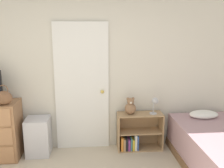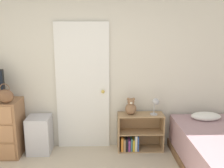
{
  "view_description": "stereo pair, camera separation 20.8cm",
  "coord_description": "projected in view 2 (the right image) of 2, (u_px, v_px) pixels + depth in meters",
  "views": [
    {
      "loc": [
        0.1,
        -1.78,
        1.93
      ],
      "look_at": [
        0.42,
        1.86,
        1.11
      ],
      "focal_mm": 40.0,
      "sensor_mm": 36.0,
      "label": 1
    },
    {
      "loc": [
        0.31,
        -1.79,
        1.93
      ],
      "look_at": [
        0.42,
        1.86,
        1.11
      ],
      "focal_mm": 40.0,
      "sensor_mm": 36.0,
      "label": 2
    }
  ],
  "objects": [
    {
      "name": "storage_bin",
      "position": [
        40.0,
        135.0,
        3.94
      ],
      "size": [
        0.36,
        0.36,
        0.59
      ],
      "color": "silver",
      "rests_on": "ground_plane"
    },
    {
      "name": "teddy_bear",
      "position": [
        131.0,
        107.0,
        3.92
      ],
      "size": [
        0.18,
        0.18,
        0.27
      ],
      "color": "#8C6647",
      "rests_on": "bookshelf"
    },
    {
      "name": "door_closed",
      "position": [
        83.0,
        87.0,
        3.97
      ],
      "size": [
        0.84,
        0.09,
        2.03
      ],
      "color": "white",
      "rests_on": "ground_plane"
    },
    {
      "name": "bookshelf",
      "position": [
        137.0,
        135.0,
        4.03
      ],
      "size": [
        0.72,
        0.29,
        0.6
      ],
      "color": "tan",
      "rests_on": "ground_plane"
    },
    {
      "name": "handbag",
      "position": [
        5.0,
        96.0,
        3.58
      ],
      "size": [
        0.24,
        0.12,
        0.29
      ],
      "color": "brown",
      "rests_on": "dresser"
    },
    {
      "name": "wall_back",
      "position": [
        85.0,
        71.0,
        3.97
      ],
      "size": [
        10.0,
        0.06,
        2.55
      ],
      "color": "beige",
      "rests_on": "ground_plane"
    },
    {
      "name": "desk_lamp",
      "position": [
        156.0,
        103.0,
        3.88
      ],
      "size": [
        0.13,
        0.13,
        0.27
      ],
      "color": "#B2B2B7",
      "rests_on": "bookshelf"
    }
  ]
}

